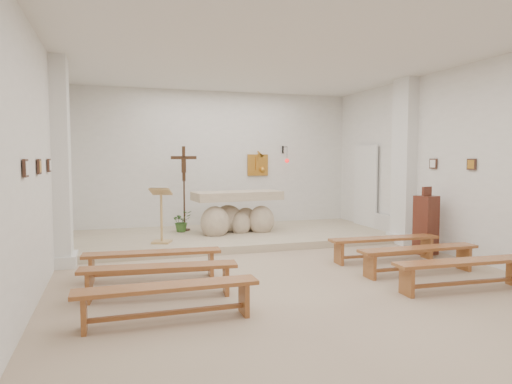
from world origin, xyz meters
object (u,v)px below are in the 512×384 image
object	(u,v)px
bench_right_front	(384,243)
lectern	(161,215)
donation_pedestal	(426,225)
bench_left_front	(153,258)
altar	(236,215)
crucifix_stand	(184,182)
bench_right_third	(463,268)
bench_right_second	(419,254)
bench_left_second	(159,274)
bench_left_third	(168,294)

from	to	relation	value
bench_right_front	lectern	bearing A→B (deg)	151.76
donation_pedestal	bench_left_front	distance (m)	5.12
altar	crucifix_stand	distance (m)	1.46
bench_left_front	bench_right_third	size ratio (longest dim) A/B	1.00
lectern	crucifix_stand	distance (m)	1.69
lectern	donation_pedestal	distance (m)	5.12
donation_pedestal	bench_right_second	world-z (taller)	donation_pedestal
bench_left_second	bench_right_third	xyz separation A→B (m)	(4.02, -0.95, 0.00)
bench_right_front	bench_left_third	world-z (taller)	same
donation_pedestal	bench_right_second	xyz separation A→B (m)	(-1.09, -1.23, -0.25)
lectern	bench_left_front	xyz separation A→B (m)	(-0.35, -2.16, -0.39)
lectern	bench_left_second	distance (m)	3.15
crucifix_stand	bench_right_third	size ratio (longest dim) A/B	0.95
bench_left_front	bench_right_third	bearing A→B (deg)	-20.80
bench_left_front	bench_right_front	world-z (taller)	same
bench_left_second	bench_left_third	distance (m)	0.95
crucifix_stand	lectern	bearing A→B (deg)	-104.61
bench_right_front	bench_right_second	xyz separation A→B (m)	(0.00, -0.95, 0.00)
lectern	crucifix_stand	size ratio (longest dim) A/B	0.58
lectern	bench_right_third	distance (m)	5.49
bench_right_second	bench_right_front	bearing A→B (deg)	90.03
altar	bench_right_second	distance (m)	4.35
altar	bench_left_second	size ratio (longest dim) A/B	0.99
bench_right_front	crucifix_stand	bearing A→B (deg)	131.94
donation_pedestal	bench_right_third	bearing A→B (deg)	-129.97
lectern	bench_right_front	size ratio (longest dim) A/B	0.55
lectern	bench_left_front	world-z (taller)	lectern
lectern	bench_left_second	xyz separation A→B (m)	(-0.35, -3.11, -0.39)
bench_left_second	bench_right_second	bearing A→B (deg)	6.22
bench_left_second	crucifix_stand	bearing A→B (deg)	83.45
altar	bench_left_front	xyz separation A→B (m)	(-2.11, -2.95, -0.22)
lectern	bench_left_third	bearing A→B (deg)	-73.22
crucifix_stand	bench_right_front	bearing A→B (deg)	-39.73
bench_left_second	bench_left_third	world-z (taller)	same
donation_pedestal	bench_right_front	bearing A→B (deg)	-179.24
bench_left_third	bench_right_front	bearing A→B (deg)	25.16
lectern	crucifix_stand	world-z (taller)	crucifix_stand
bench_left_third	lectern	bearing A→B (deg)	84.83
lectern	bench_left_front	bearing A→B (deg)	-77.56
bench_left_third	bench_right_second	bearing A→B (deg)	13.14
bench_right_second	bench_right_third	size ratio (longest dim) A/B	0.99
crucifix_stand	bench_left_front	distance (m)	3.86
donation_pedestal	bench_right_second	bearing A→B (deg)	-145.01
bench_left_front	bench_left_third	world-z (taller)	same
altar	bench_right_front	world-z (taller)	altar
altar	lectern	distance (m)	1.94
bench_left_front	bench_right_third	distance (m)	4.45
bench_right_second	bench_left_third	world-z (taller)	same
bench_right_second	donation_pedestal	bearing A→B (deg)	48.44
bench_right_front	bench_right_second	bearing A→B (deg)	-87.77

